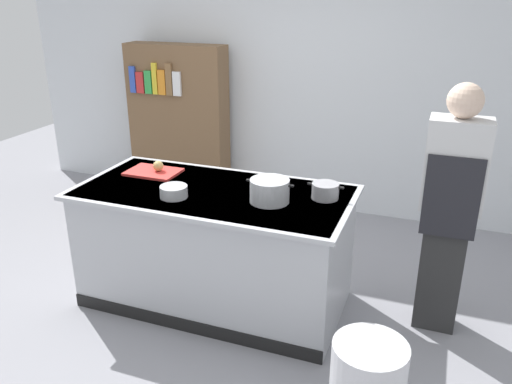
% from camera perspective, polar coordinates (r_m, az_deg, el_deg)
% --- Properties ---
extents(ground_plane, '(10.00, 10.00, 0.00)m').
position_cam_1_polar(ground_plane, '(4.12, -4.33, -11.57)').
color(ground_plane, gray).
extents(back_wall, '(6.40, 0.12, 3.00)m').
position_cam_1_polar(back_wall, '(5.47, 4.69, 13.67)').
color(back_wall, silver).
rests_on(back_wall, ground_plane).
extents(counter_island, '(1.98, 0.98, 0.90)m').
position_cam_1_polar(counter_island, '(3.88, -4.52, -5.83)').
color(counter_island, '#B7BABF').
rests_on(counter_island, ground_plane).
extents(cutting_board, '(0.40, 0.28, 0.02)m').
position_cam_1_polar(cutting_board, '(4.11, -11.21, 2.17)').
color(cutting_board, red).
rests_on(cutting_board, counter_island).
extents(onion, '(0.08, 0.08, 0.08)m').
position_cam_1_polar(onion, '(4.09, -10.69, 2.82)').
color(onion, tan).
rests_on(onion, cutting_board).
extents(stock_pot, '(0.33, 0.27, 0.16)m').
position_cam_1_polar(stock_pot, '(3.48, 1.51, 0.14)').
color(stock_pot, '#B7BABF').
rests_on(stock_pot, counter_island).
extents(sauce_pan, '(0.25, 0.19, 0.11)m').
position_cam_1_polar(sauce_pan, '(3.57, 7.61, 0.12)').
color(sauce_pan, '#99999E').
rests_on(sauce_pan, counter_island).
extents(mixing_bowl, '(0.19, 0.19, 0.08)m').
position_cam_1_polar(mixing_bowl, '(3.61, -9.02, 0.05)').
color(mixing_bowl, '#B7BABF').
rests_on(mixing_bowl, counter_island).
extents(person_chef, '(0.38, 0.25, 1.72)m').
position_cam_1_polar(person_chef, '(3.62, 20.50, -1.49)').
color(person_chef, '#2C2C2C').
rests_on(person_chef, ground_plane).
extents(bookshelf, '(1.10, 0.31, 1.70)m').
position_cam_1_polar(bookshelf, '(5.80, -8.49, 7.45)').
color(bookshelf, brown).
rests_on(bookshelf, ground_plane).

